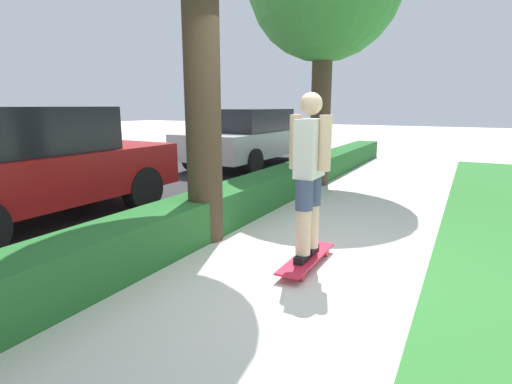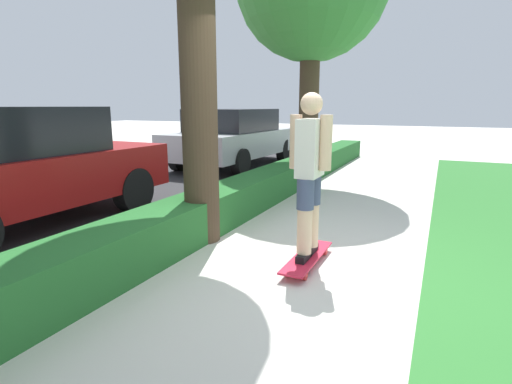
{
  "view_description": "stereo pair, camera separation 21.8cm",
  "coord_description": "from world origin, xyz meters",
  "px_view_note": "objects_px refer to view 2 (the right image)",
  "views": [
    {
      "loc": [
        -3.38,
        -1.25,
        1.57
      ],
      "look_at": [
        0.06,
        0.6,
        0.72
      ],
      "focal_mm": 28.0,
      "sensor_mm": 36.0,
      "label": 1
    },
    {
      "loc": [
        -3.48,
        -1.06,
        1.57
      ],
      "look_at": [
        0.06,
        0.6,
        0.72
      ],
      "focal_mm": 28.0,
      "sensor_mm": 36.0,
      "label": 2
    }
  ],
  "objects_px": {
    "skateboard": "(307,257)",
    "skater_person": "(310,172)",
    "parked_car_middle": "(13,166)",
    "parked_car_rear": "(234,137)"
  },
  "relations": [
    {
      "from": "skateboard",
      "to": "parked_car_rear",
      "type": "xyz_separation_m",
      "value": [
        5.65,
        3.83,
        0.69
      ]
    },
    {
      "from": "parked_car_middle",
      "to": "skater_person",
      "type": "bearing_deg",
      "value": -84.05
    },
    {
      "from": "skateboard",
      "to": "parked_car_middle",
      "type": "xyz_separation_m",
      "value": [
        -0.33,
        3.9,
        0.73
      ]
    },
    {
      "from": "skateboard",
      "to": "skater_person",
      "type": "distance_m",
      "value": 0.87
    },
    {
      "from": "skater_person",
      "to": "parked_car_rear",
      "type": "relative_size",
      "value": 0.36
    },
    {
      "from": "skateboard",
      "to": "parked_car_rear",
      "type": "relative_size",
      "value": 0.23
    },
    {
      "from": "parked_car_rear",
      "to": "skateboard",
      "type": "bearing_deg",
      "value": -144.36
    },
    {
      "from": "skateboard",
      "to": "skater_person",
      "type": "xyz_separation_m",
      "value": [
        0.0,
        0.0,
        0.87
      ]
    },
    {
      "from": "parked_car_rear",
      "to": "skater_person",
      "type": "bearing_deg",
      "value": -144.36
    },
    {
      "from": "skateboard",
      "to": "parked_car_middle",
      "type": "relative_size",
      "value": 0.26
    }
  ]
}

